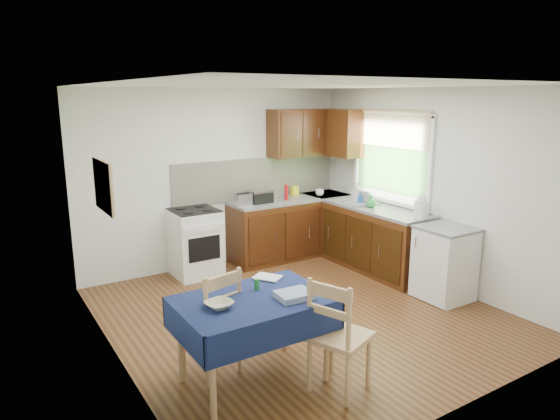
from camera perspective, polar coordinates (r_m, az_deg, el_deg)
floor at (r=5.74m, az=2.43°, el=-11.71°), size 4.20×4.20×0.00m
ceiling at (r=5.22m, az=2.70°, el=14.08°), size 4.00×4.20×0.02m
wall_back at (r=7.14m, az=-7.13°, el=3.61°), size 4.00×0.02×2.50m
wall_front at (r=3.87m, az=20.66°, el=-5.11°), size 4.00×0.02×2.50m
wall_left at (r=4.54m, az=-18.66°, el=-2.36°), size 0.02×4.20×2.50m
wall_right at (r=6.67m, az=16.81°, el=2.51°), size 0.02×4.20×2.50m
base_cabinets at (r=7.31m, az=5.60°, el=-2.72°), size 1.90×2.30×0.86m
worktop_back at (r=7.46m, az=1.26°, el=1.21°), size 1.90×0.60×0.04m
worktop_right at (r=6.97m, az=10.98°, el=0.15°), size 0.60×1.70×0.04m
worktop_corner at (r=7.83m, az=5.23°, el=1.73°), size 0.60×0.60×0.04m
splashback at (r=7.43m, az=-2.53°, el=3.67°), size 2.70×0.02×0.60m
upper_cabinets at (r=7.59m, az=4.32°, el=8.79°), size 1.20×0.85×0.70m
stove at (r=6.85m, az=-9.65°, el=-3.67°), size 0.60×0.61×0.92m
window at (r=7.07m, az=12.58°, el=6.59°), size 0.04×1.48×1.26m
fridge at (r=6.30m, az=18.30°, el=-5.79°), size 0.58×0.60×0.89m
corkboard at (r=4.76m, az=-19.50°, el=2.57°), size 0.04×0.62×0.47m
dining_table at (r=4.23m, az=-3.08°, el=-11.34°), size 1.26×0.85×0.76m
chair_far at (r=4.42m, az=-7.56°, el=-12.30°), size 0.52×0.52×0.98m
chair_near at (r=4.17m, az=6.54°, el=-13.73°), size 0.57×0.57×1.00m
toaster at (r=6.98m, az=-4.20°, el=1.22°), size 0.23×0.14×0.18m
sandwich_press at (r=7.14m, az=-2.36°, el=1.58°), size 0.32×0.27×0.18m
sauce_bottle at (r=7.29m, az=0.74°, el=2.03°), size 0.05×0.05×0.23m
yellow_packet at (r=7.65m, az=1.69°, el=2.22°), size 0.11×0.08×0.14m
dish_rack at (r=7.15m, az=9.27°, el=0.90°), size 0.43×0.33×0.20m
kettle at (r=6.46m, az=15.87°, el=0.28°), size 0.18×0.18×0.30m
cup at (r=7.64m, az=4.55°, el=2.01°), size 0.13×0.13×0.10m
soap_bottle_a at (r=7.18m, az=8.80°, el=1.96°), size 0.16×0.16×0.29m
soap_bottle_b at (r=7.14m, az=9.17°, el=1.38°), size 0.11×0.11×0.17m
soap_bottle_c at (r=6.92m, az=10.36°, el=0.99°), size 0.19×0.19×0.17m
plate_bowl at (r=4.03m, az=-6.97°, el=-10.68°), size 0.24×0.24×0.05m
book at (r=4.54m, az=-1.94°, el=-8.07°), size 0.28×0.30×0.02m
spice_jar at (r=4.35m, az=-2.66°, el=-8.48°), size 0.05×0.05×0.09m
tea_towel at (r=4.18m, az=1.64°, el=-9.68°), size 0.31×0.25×0.05m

